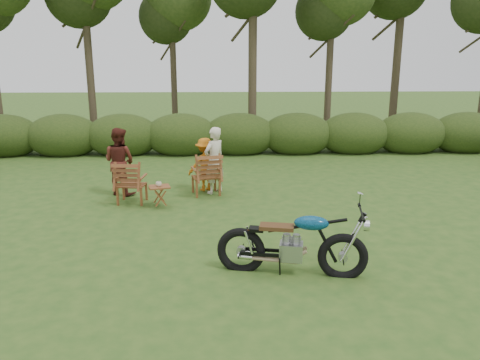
{
  "coord_description": "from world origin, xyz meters",
  "views": [
    {
      "loc": [
        -0.68,
        -6.99,
        3.18
      ],
      "look_at": [
        -0.3,
        1.78,
        0.9
      ],
      "focal_mm": 35.0,
      "sensor_mm": 36.0,
      "label": 1
    }
  ],
  "objects_px": {
    "adult_a": "(215,193)",
    "adult_b": "(122,194)",
    "child": "(206,190)",
    "lawn_chair_right": "(206,194)",
    "lawn_chair_left": "(133,203)",
    "motorcycle": "(291,272)",
    "side_table": "(160,197)",
    "cup": "(159,184)"
  },
  "relations": [
    {
      "from": "lawn_chair_left",
      "to": "adult_a",
      "type": "distance_m",
      "value": 2.0
    },
    {
      "from": "side_table",
      "to": "cup",
      "type": "distance_m",
      "value": 0.29
    },
    {
      "from": "motorcycle",
      "to": "adult_a",
      "type": "distance_m",
      "value": 4.64
    },
    {
      "from": "child",
      "to": "cup",
      "type": "bearing_deg",
      "value": 30.79
    },
    {
      "from": "lawn_chair_right",
      "to": "cup",
      "type": "xyz_separation_m",
      "value": [
        -1.0,
        -0.98,
        0.53
      ]
    },
    {
      "from": "motorcycle",
      "to": "child",
      "type": "distance_m",
      "value": 4.93
    },
    {
      "from": "lawn_chair_right",
      "to": "cup",
      "type": "height_order",
      "value": "cup"
    },
    {
      "from": "lawn_chair_right",
      "to": "adult_a",
      "type": "xyz_separation_m",
      "value": [
        0.2,
        0.13,
        0.0
      ]
    },
    {
      "from": "side_table",
      "to": "cup",
      "type": "xyz_separation_m",
      "value": [
        -0.01,
        -0.01,
        0.29
      ]
    },
    {
      "from": "motorcycle",
      "to": "adult_b",
      "type": "xyz_separation_m",
      "value": [
        -3.47,
        4.47,
        0.0
      ]
    },
    {
      "from": "motorcycle",
      "to": "cup",
      "type": "bearing_deg",
      "value": 136.86
    },
    {
      "from": "motorcycle",
      "to": "side_table",
      "type": "distance_m",
      "value": 4.15
    },
    {
      "from": "lawn_chair_left",
      "to": "adult_a",
      "type": "xyz_separation_m",
      "value": [
        1.86,
        0.74,
        0.0
      ]
    },
    {
      "from": "motorcycle",
      "to": "child",
      "type": "xyz_separation_m",
      "value": [
        -1.44,
        4.72,
        0.0
      ]
    },
    {
      "from": "lawn_chair_left",
      "to": "side_table",
      "type": "xyz_separation_m",
      "value": [
        0.67,
        -0.36,
        0.24
      ]
    },
    {
      "from": "lawn_chair_left",
      "to": "child",
      "type": "distance_m",
      "value": 1.9
    },
    {
      "from": "motorcycle",
      "to": "cup",
      "type": "distance_m",
      "value": 4.18
    },
    {
      "from": "cup",
      "to": "child",
      "type": "xyz_separation_m",
      "value": [
        0.97,
        1.35,
        -0.53
      ]
    },
    {
      "from": "lawn_chair_left",
      "to": "adult_b",
      "type": "height_order",
      "value": "adult_b"
    },
    {
      "from": "adult_a",
      "to": "adult_b",
      "type": "distance_m",
      "value": 2.26
    },
    {
      "from": "adult_a",
      "to": "adult_b",
      "type": "xyz_separation_m",
      "value": [
        -2.26,
        -0.01,
        0.0
      ]
    },
    {
      "from": "cup",
      "to": "child",
      "type": "relative_size",
      "value": 0.1
    },
    {
      "from": "lawn_chair_right",
      "to": "cup",
      "type": "bearing_deg",
      "value": 30.05
    },
    {
      "from": "lawn_chair_left",
      "to": "cup",
      "type": "distance_m",
      "value": 0.92
    },
    {
      "from": "motorcycle",
      "to": "adult_a",
      "type": "relative_size",
      "value": 1.33
    },
    {
      "from": "lawn_chair_left",
      "to": "adult_a",
      "type": "relative_size",
      "value": 0.61
    },
    {
      "from": "motorcycle",
      "to": "lawn_chair_left",
      "type": "height_order",
      "value": "motorcycle"
    },
    {
      "from": "lawn_chair_right",
      "to": "child",
      "type": "bearing_deg",
      "value": -99.97
    },
    {
      "from": "child",
      "to": "lawn_chair_right",
      "type": "bearing_deg",
      "value": 71.07
    },
    {
      "from": "adult_b",
      "to": "lawn_chair_right",
      "type": "bearing_deg",
      "value": -156.88
    },
    {
      "from": "adult_a",
      "to": "adult_b",
      "type": "relative_size",
      "value": 1.0
    },
    {
      "from": "motorcycle",
      "to": "adult_b",
      "type": "height_order",
      "value": "adult_b"
    },
    {
      "from": "cup",
      "to": "child",
      "type": "height_order",
      "value": "child"
    },
    {
      "from": "lawn_chair_right",
      "to": "side_table",
      "type": "relative_size",
      "value": 2.15
    },
    {
      "from": "lawn_chair_left",
      "to": "side_table",
      "type": "distance_m",
      "value": 0.79
    },
    {
      "from": "cup",
      "to": "side_table",
      "type": "bearing_deg",
      "value": 51.66
    },
    {
      "from": "side_table",
      "to": "child",
      "type": "relative_size",
      "value": 0.36
    },
    {
      "from": "side_table",
      "to": "cup",
      "type": "relative_size",
      "value": 3.73
    },
    {
      "from": "cup",
      "to": "adult_b",
      "type": "bearing_deg",
      "value": 133.97
    },
    {
      "from": "motorcycle",
      "to": "lawn_chair_right",
      "type": "height_order",
      "value": "motorcycle"
    },
    {
      "from": "side_table",
      "to": "child",
      "type": "distance_m",
      "value": 1.66
    },
    {
      "from": "lawn_chair_left",
      "to": "cup",
      "type": "bearing_deg",
      "value": 156.4
    }
  ]
}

